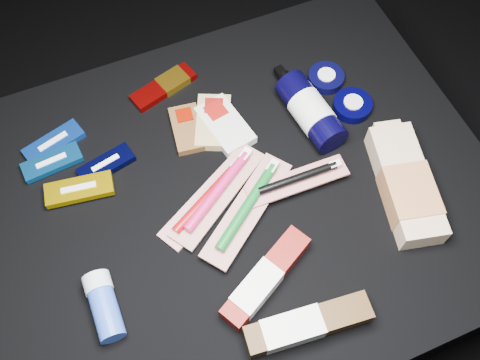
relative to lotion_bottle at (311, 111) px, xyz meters
name	(u,v)px	position (x,y,z in m)	size (l,w,h in m)	color
ground	(236,262)	(-0.20, -0.09, -0.43)	(3.00, 3.00, 0.00)	black
cloth_table	(236,232)	(-0.20, -0.09, -0.23)	(0.98, 0.78, 0.40)	black
luna_bar_0	(54,143)	(-0.49, 0.14, -0.03)	(0.13, 0.08, 0.02)	#1145BC
luna_bar_1	(52,162)	(-0.50, 0.10, -0.02)	(0.12, 0.05, 0.01)	#0D5297
luna_bar_2	(106,164)	(-0.41, 0.05, -0.02)	(0.11, 0.06, 0.01)	black
luna_bar_3	(79,189)	(-0.47, 0.02, -0.02)	(0.13, 0.07, 0.02)	#CDA602
clif_bar_0	(187,127)	(-0.23, 0.08, -0.02)	(0.07, 0.11, 0.02)	brown
clif_bar_1	(224,123)	(-0.16, 0.05, -0.02)	(0.09, 0.14, 0.02)	silver
clif_bar_2	(213,120)	(-0.18, 0.07, -0.02)	(0.11, 0.14, 0.02)	tan
power_bar	(167,85)	(-0.24, 0.19, -0.03)	(0.15, 0.08, 0.02)	#730505
lotion_bottle	(311,111)	(0.00, 0.00, 0.00)	(0.08, 0.22, 0.07)	black
cream_tin_upper	(326,78)	(0.08, 0.08, -0.02)	(0.08, 0.08, 0.02)	black
cream_tin_lower	(352,105)	(0.09, -0.01, -0.02)	(0.08, 0.08, 0.02)	black
bodywash_bottle	(406,186)	(0.09, -0.21, -0.01)	(0.13, 0.26, 0.05)	tan
deodorant_stick	(104,305)	(-0.48, -0.21, -0.01)	(0.05, 0.11, 0.05)	#2745A5
toothbrush_pack_0	(209,197)	(-0.25, -0.09, -0.02)	(0.22, 0.15, 0.02)	silver
toothbrush_pack_1	(219,191)	(-0.23, -0.09, -0.02)	(0.23, 0.18, 0.03)	beige
toothbrush_pack_2	(248,207)	(-0.19, -0.14, -0.01)	(0.23, 0.19, 0.03)	#BDB5B1
toothbrush_pack_3	(299,179)	(-0.09, -0.13, 0.00)	(0.20, 0.05, 0.02)	#B5B0AA
toothpaste_carton_red	(263,281)	(-0.22, -0.27, -0.02)	(0.19, 0.13, 0.04)	maroon
toothpaste_carton_green	(302,326)	(-0.20, -0.37, -0.01)	(0.21, 0.07, 0.04)	#37230D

